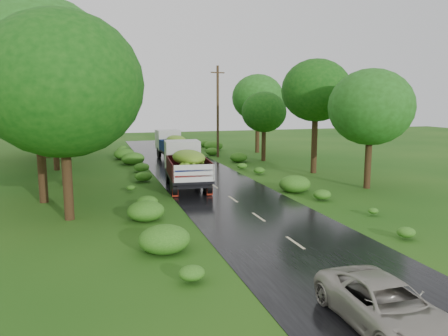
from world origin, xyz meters
name	(u,v)px	position (x,y,z in m)	size (l,w,h in m)	color
ground	(295,243)	(0.00, 0.00, 0.00)	(120.00, 120.00, 0.00)	#16470F
road	(251,212)	(0.00, 5.00, 0.01)	(6.50, 80.00, 0.02)	black
road_lines	(245,207)	(0.00, 6.00, 0.02)	(0.12, 69.60, 0.00)	#BFB78C
truck_near	(186,163)	(-1.81, 12.40, 1.61)	(2.97, 6.94, 2.84)	black
truck_far	(173,144)	(-0.31, 25.48, 1.51)	(2.61, 6.48, 2.67)	black
car	(386,305)	(-0.78, -6.64, 0.62)	(2.00, 4.33, 1.20)	#A29C90
utility_pole	(218,111)	(4.25, 25.81, 4.56)	(1.51, 0.59, 8.85)	#382616
trees_left	(55,83)	(-10.09, 20.79, 6.91)	(7.51, 33.10, 9.48)	black
trees_right	(296,102)	(8.87, 18.25, 5.46)	(4.83, 23.03, 7.81)	black
shrubs	(207,176)	(0.00, 14.00, 0.35)	(11.90, 44.00, 0.70)	#2A6518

